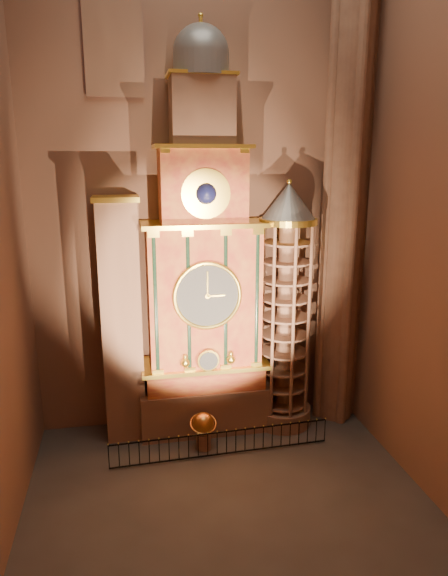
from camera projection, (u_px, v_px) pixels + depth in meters
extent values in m
plane|color=#383330|center=(227.00, 496.00, 18.16)|extent=(14.00, 14.00, 0.00)
plane|color=#8E634C|center=(199.00, 173.00, 21.16)|extent=(22.00, 0.00, 22.00)
plane|color=#8E634C|center=(437.00, 178.00, 16.76)|extent=(0.00, 22.00, 22.00)
cube|color=#8C634C|center=(205.00, 405.00, 22.67)|extent=(5.60, 2.20, 2.00)
cube|color=maroon|center=(204.00, 374.00, 22.30)|extent=(5.00, 2.00, 1.00)
cube|color=#FFDE4B|center=(204.00, 363.00, 22.12)|extent=(5.40, 2.30, 0.18)
cube|color=maroon|center=(203.00, 296.00, 21.44)|extent=(4.60, 2.00, 6.00)
cylinder|color=black|center=(156.00, 305.00, 20.24)|extent=(0.32, 0.32, 5.60)
cylinder|color=black|center=(188.00, 303.00, 20.48)|extent=(0.32, 0.32, 5.60)
cylinder|color=black|center=(225.00, 301.00, 20.76)|extent=(0.32, 0.32, 5.60)
cylinder|color=black|center=(256.00, 299.00, 21.00)|extent=(0.32, 0.32, 5.60)
cube|color=#FFDE4B|center=(203.00, 224.00, 20.64)|extent=(5.00, 2.25, 0.18)
cylinder|color=#2D3033|center=(207.00, 296.00, 20.40)|extent=(2.60, 0.12, 2.60)
torus|color=#FFDE4B|center=(208.00, 296.00, 20.36)|extent=(2.80, 0.16, 2.80)
cylinder|color=#FFDE4B|center=(208.00, 360.00, 20.93)|extent=(0.90, 0.10, 0.90)
sphere|color=#FFDE4B|center=(185.00, 363.00, 20.81)|extent=(0.36, 0.36, 0.36)
sphere|color=#FFDE4B|center=(231.00, 359.00, 21.16)|extent=(0.36, 0.36, 0.36)
cube|color=maroon|center=(202.00, 187.00, 20.33)|extent=(3.40, 1.80, 3.00)
sphere|color=#0C153E|center=(206.00, 194.00, 19.51)|extent=(0.80, 0.80, 0.80)
cube|color=#FFDE4B|center=(202.00, 147.00, 19.90)|extent=(3.80, 2.00, 0.15)
cube|color=#8C634C|center=(202.00, 113.00, 19.64)|extent=(2.40, 1.60, 2.60)
sphere|color=slate|center=(201.00, 54.00, 19.12)|extent=(2.10, 2.10, 2.10)
cylinder|color=#FFDE4B|center=(201.00, 27.00, 18.90)|extent=(0.14, 0.14, 0.80)
cube|color=#8C634C|center=(122.00, 324.00, 21.05)|extent=(1.60, 1.40, 10.00)
cube|color=#FFDE4B|center=(124.00, 373.00, 21.14)|extent=(1.35, 0.10, 2.10)
cube|color=#521C16|center=(124.00, 374.00, 21.09)|extent=(1.05, 0.04, 1.75)
cube|color=#FFDE4B|center=(121.00, 313.00, 20.50)|extent=(1.35, 0.10, 2.10)
cube|color=#521C16|center=(121.00, 314.00, 20.45)|extent=(1.05, 0.04, 1.75)
cube|color=#FFDE4B|center=(118.00, 249.00, 19.86)|extent=(1.35, 0.10, 2.10)
cube|color=#521C16|center=(118.00, 249.00, 19.81)|extent=(1.05, 0.04, 1.75)
cube|color=#FFDE4B|center=(115.00, 199.00, 19.79)|extent=(1.80, 1.60, 0.20)
cylinder|color=#8C634C|center=(282.00, 414.00, 23.19)|extent=(2.50, 2.50, 0.80)
cylinder|color=#8C634C|center=(285.00, 319.00, 22.08)|extent=(0.70, 0.70, 8.20)
cylinder|color=#FFDE4B|center=(288.00, 221.00, 21.04)|extent=(2.40, 2.40, 0.25)
cone|color=slate|center=(289.00, 202.00, 20.84)|extent=(2.30, 2.30, 1.50)
sphere|color=#FFDE4B|center=(289.00, 182.00, 20.65)|extent=(0.20, 0.20, 0.20)
cylinder|color=#8C634C|center=(347.00, 173.00, 21.34)|extent=(1.60, 1.60, 22.00)
cylinder|color=#8C634C|center=(365.00, 173.00, 21.49)|extent=(0.44, 0.44, 22.00)
cylinder|color=#8C634C|center=(329.00, 173.00, 21.19)|extent=(0.44, 0.44, 22.00)
cylinder|color=#8C634C|center=(339.00, 173.00, 22.11)|extent=(0.44, 0.44, 22.00)
cylinder|color=#8C634C|center=(355.00, 174.00, 20.58)|extent=(0.44, 0.44, 22.00)
cube|color=navy|center=(112.00, 23.00, 19.15)|extent=(2.00, 0.10, 5.00)
cube|color=#8C634C|center=(112.00, 23.00, 19.09)|extent=(2.20, 0.06, 5.20)
cylinder|color=#8C634C|center=(203.00, 441.00, 21.06)|extent=(0.60, 0.60, 0.70)
sphere|color=#D7893C|center=(203.00, 423.00, 20.86)|extent=(0.89, 0.89, 0.89)
torus|color=#D7893C|center=(203.00, 423.00, 20.86)|extent=(1.12, 1.06, 0.48)
cube|color=black|center=(222.00, 432.00, 20.36)|extent=(8.84, 0.36, 0.04)
cube|color=black|center=(222.00, 454.00, 20.60)|extent=(8.84, 0.36, 0.04)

